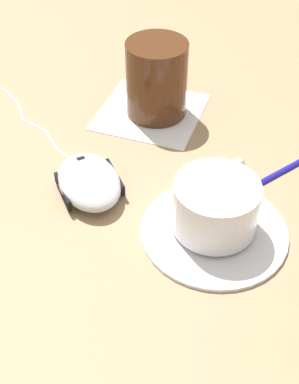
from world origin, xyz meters
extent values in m
plane|color=#9E7F5B|center=(0.00, 0.00, 0.00)|extent=(3.00, 3.00, 0.00)
cylinder|color=white|center=(-0.09, -0.10, 0.00)|extent=(0.16, 0.16, 0.01)
cylinder|color=white|center=(-0.09, -0.10, 0.04)|extent=(0.09, 0.09, 0.06)
torus|color=white|center=(-0.04, -0.09, 0.04)|extent=(0.04, 0.01, 0.04)
ellipsoid|color=silver|center=(-0.11, 0.05, 0.02)|extent=(0.11, 0.12, 0.03)
cylinder|color=black|center=(-0.10, 0.07, 0.02)|extent=(0.01, 0.01, 0.01)
cube|color=black|center=(-0.14, 0.07, 0.01)|extent=(0.03, 0.05, 0.01)
cube|color=black|center=(-0.09, 0.03, 0.01)|extent=(0.03, 0.05, 0.01)
cylinder|color=white|center=(-0.08, 0.12, 0.00)|extent=(0.01, 0.04, 0.00)
cylinder|color=white|center=(-0.06, 0.16, 0.00)|extent=(0.02, 0.04, 0.00)
cylinder|color=white|center=(-0.05, 0.20, 0.00)|extent=(0.00, 0.04, 0.00)
cylinder|color=white|center=(-0.04, 0.23, 0.00)|extent=(0.03, 0.04, 0.00)
cylinder|color=white|center=(-0.02, 0.27, 0.00)|extent=(0.02, 0.04, 0.00)
sphere|color=white|center=(-0.08, 0.10, 0.00)|extent=(0.00, 0.00, 0.00)
sphere|color=white|center=(-0.07, 0.14, 0.00)|extent=(0.00, 0.00, 0.00)
sphere|color=white|center=(-0.05, 0.17, 0.00)|extent=(0.00, 0.00, 0.00)
sphere|color=white|center=(-0.05, 0.22, 0.00)|extent=(0.00, 0.00, 0.00)
sphere|color=white|center=(-0.03, 0.25, 0.00)|extent=(0.00, 0.00, 0.00)
sphere|color=white|center=(-0.01, 0.29, 0.00)|extent=(0.00, 0.00, 0.00)
cube|color=white|center=(0.06, 0.08, 0.00)|extent=(0.17, 0.17, 0.00)
cylinder|color=#4C2814|center=(0.07, 0.08, 0.05)|extent=(0.08, 0.08, 0.10)
camera|label=1|loc=(-0.45, -0.27, 0.43)|focal=50.00mm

